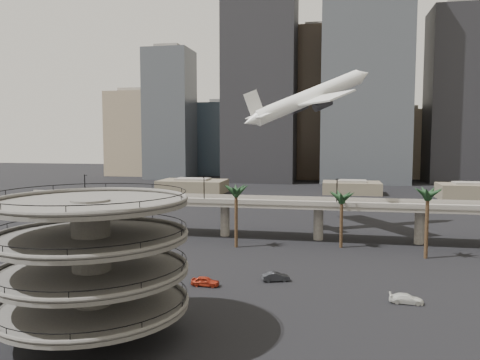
% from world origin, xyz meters
% --- Properties ---
extents(ground, '(700.00, 700.00, 0.00)m').
position_xyz_m(ground, '(0.00, 0.00, 0.00)').
color(ground, black).
rests_on(ground, ground).
extents(parking_ramp, '(22.20, 22.20, 17.35)m').
position_xyz_m(parking_ramp, '(-13.00, -4.00, 9.84)').
color(parking_ramp, '#524F4D').
rests_on(parking_ramp, ground).
extents(overpass, '(130.00, 9.30, 14.70)m').
position_xyz_m(overpass, '(0.00, 55.00, 7.34)').
color(overpass, '#68635D').
rests_on(overpass, ground).
extents(palm_trees, '(42.40, 10.40, 14.00)m').
position_xyz_m(palm_trees, '(14.02, 44.65, 11.43)').
color(palm_trees, '#4C3620').
rests_on(palm_trees, ground).
extents(low_buildings, '(135.00, 27.50, 6.80)m').
position_xyz_m(low_buildings, '(6.89, 142.30, 2.86)').
color(low_buildings, brown).
rests_on(low_buildings, ground).
extents(skyline, '(269.00, 86.00, 117.14)m').
position_xyz_m(skyline, '(15.11, 217.08, 42.81)').
color(skyline, gray).
rests_on(skyline, ground).
extents(airborne_jet, '(32.88, 31.37, 17.20)m').
position_xyz_m(airborne_jet, '(7.83, 67.38, 33.38)').
color(airborne_jet, white).
rests_on(airborne_jet, ground).
extents(car_a, '(4.49, 1.89, 1.52)m').
position_xyz_m(car_a, '(-5.36, 17.03, 0.76)').
color(car_a, '#AE2E18').
rests_on(car_a, ground).
extents(car_b, '(4.73, 2.86, 1.47)m').
position_xyz_m(car_b, '(5.23, 21.68, 0.74)').
color(car_b, '#232428').
rests_on(car_b, ground).
extents(car_c, '(4.69, 2.03, 1.34)m').
position_xyz_m(car_c, '(24.50, 15.07, 0.67)').
color(car_c, silver).
rests_on(car_c, ground).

